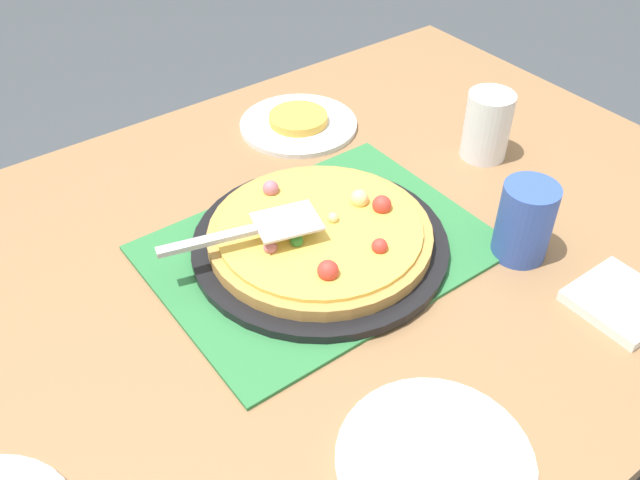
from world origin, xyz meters
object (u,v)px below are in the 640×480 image
pizza_pan (320,244)px  pizza_server (255,229)px  plate_near_left (298,125)px  pizza (321,233)px  cup_corner (487,126)px  cup_far (525,221)px  served_slice_left (298,119)px  napkin_stack (621,302)px  plate_side (435,461)px

pizza_pan → pizza_server: size_ratio=1.63×
plate_near_left → pizza_server: bearing=-134.0°
pizza_pan → pizza: pizza is taller
pizza → cup_corner: 0.39m
pizza_pan → cup_far: size_ratio=3.17×
pizza_pan → pizza: bearing=-41.1°
cup_far → served_slice_left: bearing=96.6°
napkin_stack → plate_side: bearing=-176.3°
cup_corner → pizza: bearing=-174.8°
plate_near_left → served_slice_left: (0.00, 0.00, 0.01)m
pizza_pan → cup_far: 0.30m
pizza_pan → pizza_server: 0.11m
plate_side → served_slice_left: served_slice_left is taller
plate_near_left → napkin_stack: 0.65m
served_slice_left → pizza_server: size_ratio=0.47×
cup_corner → plate_near_left: bearing=127.4°
pizza_pan → served_slice_left: 0.35m
cup_far → plate_side: bearing=-152.2°
pizza → served_slice_left: (0.18, 0.31, -0.02)m
plate_side → cup_corner: size_ratio=1.83×
pizza_pan → served_slice_left: size_ratio=3.45×
plate_near_left → pizza_server: size_ratio=0.94×
served_slice_left → cup_far: cup_far is taller
pizza → napkin_stack: size_ratio=2.75×
served_slice_left → cup_corner: 0.35m
cup_corner → served_slice_left: bearing=127.4°
pizza_pan → plate_side: bearing=-107.0°
plate_side → napkin_stack: 0.37m
pizza → cup_far: size_ratio=2.75×
served_slice_left → pizza_pan: bearing=-120.0°
pizza_pan → pizza: 0.02m
plate_side → served_slice_left: bearing=66.7°
plate_side → pizza_server: 0.39m
plate_side → pizza_server: bearing=87.7°
served_slice_left → pizza_server: pizza_server is taller
pizza_pan → pizza_server: (-0.09, 0.03, 0.06)m
cup_far → pizza_pan: bearing=142.4°
plate_side → pizza_server: pizza_server is taller
plate_near_left → cup_far: (0.06, -0.49, 0.06)m
pizza_pan → pizza_server: pizza_server is taller
pizza → plate_side: pizza is taller
pizza_pan → napkin_stack: (0.26, -0.34, -0.01)m
pizza → plate_near_left: 0.36m
plate_near_left → napkin_stack: napkin_stack is taller
pizza_pan → plate_near_left: pizza_pan is taller
plate_near_left → served_slice_left: size_ratio=2.00×
cup_far → napkin_stack: (0.03, -0.16, -0.05)m
cup_corner → pizza_server: (-0.48, -0.01, 0.01)m
cup_far → napkin_stack: size_ratio=1.00×
cup_far → napkin_stack: cup_far is taller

